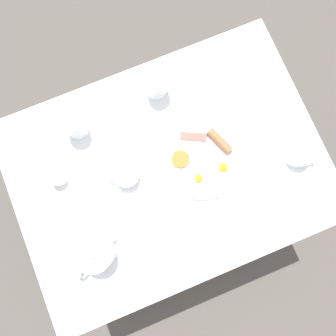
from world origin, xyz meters
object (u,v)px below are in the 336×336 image
at_px(napkin_folded, 263,105).
at_px(teapot_near, 96,254).
at_px(breakfast_plate, 204,157).
at_px(teacup_with_saucer_left, 298,156).
at_px(teacup_with_saucer_right, 126,176).
at_px(fork_by_plate, 263,210).
at_px(knife_by_plate, 35,142).
at_px(water_glass_tall, 74,125).
at_px(water_glass_short, 156,84).
at_px(creamer_jug, 57,178).

bearing_deg(napkin_folded, teapot_near, 109.85).
xyz_separation_m(breakfast_plate, teacup_with_saucer_left, (-0.12, -0.30, 0.02)).
height_order(teapot_near, napkin_folded, teapot_near).
bearing_deg(breakfast_plate, teacup_with_saucer_right, 82.33).
distance_m(fork_by_plate, knife_by_plate, 0.84).
bearing_deg(teacup_with_saucer_left, teacup_with_saucer_right, 74.53).
height_order(water_glass_tall, knife_by_plate, water_glass_tall).
bearing_deg(napkin_folded, water_glass_short, 59.42).
relative_size(teapot_near, water_glass_tall, 1.60).
height_order(teacup_with_saucer_left, knife_by_plate, teacup_with_saucer_left).
distance_m(breakfast_plate, napkin_folded, 0.29).
bearing_deg(creamer_jug, teacup_with_saucer_left, -107.05).
bearing_deg(knife_by_plate, teacup_with_saucer_right, -133.20).
relative_size(creamer_jug, napkin_folded, 0.49).
relative_size(teapot_near, napkin_folded, 1.19).
bearing_deg(knife_by_plate, fork_by_plate, -129.20).
height_order(teapot_near, creamer_jug, teapot_near).
distance_m(napkin_folded, knife_by_plate, 0.84).
relative_size(breakfast_plate, water_glass_tall, 2.61).
height_order(teacup_with_saucer_left, teacup_with_saucer_right, same).
distance_m(water_glass_tall, creamer_jug, 0.19).
bearing_deg(napkin_folded, creamer_jug, 88.06).
distance_m(teacup_with_saucer_left, fork_by_plate, 0.23).
bearing_deg(knife_by_plate, water_glass_tall, -95.29).
height_order(teacup_with_saucer_right, knife_by_plate, teacup_with_saucer_right).
distance_m(breakfast_plate, water_glass_tall, 0.46).
xyz_separation_m(fork_by_plate, knife_by_plate, (0.53, 0.65, -0.00)).
distance_m(teacup_with_saucer_right, napkin_folded, 0.56).
distance_m(teacup_with_saucer_right, knife_by_plate, 0.36).
bearing_deg(teacup_with_saucer_right, water_glass_tall, 23.52).
distance_m(teacup_with_saucer_left, napkin_folded, 0.22).
relative_size(napkin_folded, fork_by_plate, 0.98).
distance_m(water_glass_tall, knife_by_plate, 0.17).
xyz_separation_m(water_glass_tall, fork_by_plate, (-0.52, -0.49, -0.06)).
bearing_deg(teapot_near, fork_by_plate, -34.21).
bearing_deg(teapot_near, teacup_with_saucer_left, -22.70).
distance_m(water_glass_short, napkin_folded, 0.40).
relative_size(teacup_with_saucer_right, creamer_jug, 1.72).
relative_size(napkin_folded, knife_by_plate, 0.79).
bearing_deg(teapot_near, creamer_jug, 71.76).
distance_m(water_glass_tall, napkin_folded, 0.68).
relative_size(water_glass_tall, knife_by_plate, 0.59).
bearing_deg(teapot_near, teacup_with_saucer_right, 22.26).
height_order(breakfast_plate, water_glass_tall, water_glass_tall).
bearing_deg(napkin_folded, breakfast_plate, 109.26).
bearing_deg(water_glass_tall, fork_by_plate, -136.42).
height_order(teapot_near, teacup_with_saucer_left, teapot_near).
bearing_deg(water_glass_short, breakfast_plate, -168.61).
bearing_deg(fork_by_plate, teacup_with_saucer_right, 53.72).
distance_m(teapot_near, creamer_jug, 0.30).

